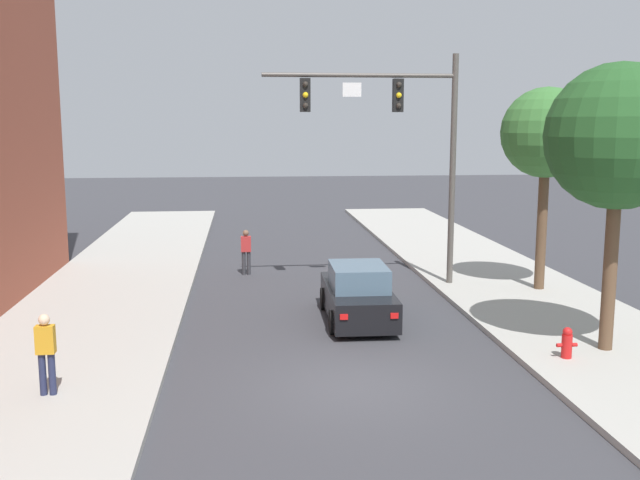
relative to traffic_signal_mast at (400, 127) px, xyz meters
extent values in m
plane|color=#38383D|center=(-2.83, -8.86, -5.33)|extent=(120.00, 120.00, 0.00)
cube|color=#A8A59E|center=(-9.33, -8.86, -5.25)|extent=(5.00, 60.00, 0.15)
cylinder|color=#514C47|center=(1.77, 0.01, -1.43)|extent=(0.20, 0.20, 7.50)
cylinder|color=#514C47|center=(-1.34, 0.01, 1.62)|extent=(6.22, 0.14, 0.14)
cube|color=black|center=(-0.10, 0.01, 1.00)|extent=(0.32, 0.28, 1.05)
sphere|color=#2D2823|center=(-0.10, -0.14, 1.33)|extent=(0.18, 0.18, 0.18)
sphere|color=yellow|center=(-0.10, -0.14, 1.00)|extent=(0.18, 0.18, 0.18)
sphere|color=#2D2823|center=(-0.10, -0.14, 0.67)|extent=(0.18, 0.18, 0.18)
cube|color=black|center=(-3.08, 0.01, 1.00)|extent=(0.32, 0.28, 1.05)
sphere|color=#2D2823|center=(-3.08, -0.14, 1.33)|extent=(0.18, 0.18, 0.18)
sphere|color=yellow|center=(-3.08, -0.14, 1.00)|extent=(0.18, 0.18, 0.18)
sphere|color=#2D2823|center=(-3.08, -0.14, 0.67)|extent=(0.18, 0.18, 0.18)
cube|color=white|center=(-1.59, -0.01, 1.17)|extent=(0.60, 0.03, 0.44)
cube|color=black|center=(-1.95, -3.79, -4.77)|extent=(1.77, 4.23, 0.80)
cube|color=slate|center=(-1.95, -3.94, -4.05)|extent=(1.54, 2.03, 0.64)
cylinder|color=black|center=(-2.74, -2.48, -5.01)|extent=(0.23, 0.64, 0.64)
cylinder|color=black|center=(-1.12, -2.50, -5.01)|extent=(0.23, 0.64, 0.64)
cylinder|color=black|center=(-2.78, -5.08, -5.01)|extent=(0.23, 0.64, 0.64)
cylinder|color=black|center=(-1.17, -5.11, -5.01)|extent=(0.23, 0.64, 0.64)
cube|color=red|center=(-2.63, -5.90, -4.65)|extent=(0.20, 0.04, 0.14)
cube|color=red|center=(-1.35, -5.92, -4.65)|extent=(0.20, 0.04, 0.14)
cylinder|color=#232847|center=(-9.06, -9.13, -4.75)|extent=(0.14, 0.14, 0.85)
cylinder|color=#232847|center=(-8.88, -9.13, -4.75)|extent=(0.14, 0.14, 0.85)
cube|color=orange|center=(-8.97, -9.13, -4.05)|extent=(0.36, 0.22, 0.56)
sphere|color=beige|center=(-8.97, -9.13, -3.65)|extent=(0.22, 0.22, 0.22)
cylinder|color=#333338|center=(-5.11, 2.74, -4.90)|extent=(0.14, 0.14, 0.85)
cylinder|color=#333338|center=(-4.93, 2.74, -4.90)|extent=(0.14, 0.14, 0.85)
cube|color=#B72D2D|center=(-5.02, 2.74, -4.20)|extent=(0.36, 0.22, 0.56)
sphere|color=brown|center=(-5.02, 2.74, -3.80)|extent=(0.22, 0.22, 0.22)
cylinder|color=red|center=(2.22, -8.00, -4.90)|extent=(0.24, 0.24, 0.55)
sphere|color=red|center=(2.22, -8.00, -4.57)|extent=(0.22, 0.22, 0.22)
cylinder|color=red|center=(2.04, -8.00, -4.88)|extent=(0.12, 0.09, 0.09)
cylinder|color=red|center=(2.40, -8.00, -4.88)|extent=(0.12, 0.09, 0.09)
cylinder|color=brown|center=(3.44, -7.45, -3.30)|extent=(0.32, 0.32, 3.76)
sphere|color=#235123|center=(3.44, -7.45, -0.17)|extent=(3.35, 3.35, 3.35)
cylinder|color=brown|center=(4.42, -1.15, -3.21)|extent=(0.32, 0.32, 3.94)
sphere|color=#387033|center=(4.42, -1.15, -0.17)|extent=(2.84, 2.84, 2.84)
camera|label=1|loc=(-5.05, -23.34, 0.14)|focal=40.87mm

